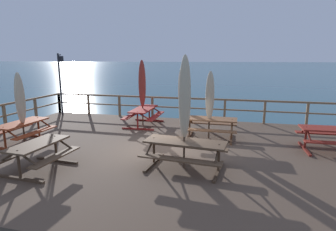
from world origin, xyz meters
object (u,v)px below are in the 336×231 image
object	(u,v)px
patio_umbrella_short_mid	(185,98)
lamp_post_hooked	(60,75)
picnic_table_mid_right	(185,148)
patio_umbrella_tall_back_right	(142,84)
picnic_table_front_right	(38,151)
patio_umbrella_tall_mid_left	(210,96)
picnic_table_back_right	(144,113)
picnic_table_back_left	(210,124)
patio_umbrella_tall_mid_right	(20,99)
patio_umbrella_short_front	(182,89)
picnic_table_mid_centre	(329,135)
picnic_table_front_left	(22,128)

from	to	relation	value
patio_umbrella_short_mid	lamp_post_hooked	xyz separation A→B (m)	(-7.42, 5.26, 0.17)
picnic_table_mid_right	lamp_post_hooked	bearing A→B (deg)	144.68
picnic_table_mid_right	patio_umbrella_tall_back_right	size ratio (longest dim) A/B	0.80
picnic_table_front_right	patio_umbrella_tall_mid_left	bearing A→B (deg)	45.03
picnic_table_back_right	picnic_table_mid_right	distance (m)	5.16
picnic_table_back_left	patio_umbrella_tall_mid_left	world-z (taller)	patio_umbrella_tall_mid_left
patio_umbrella_tall_back_right	patio_umbrella_tall_mid_right	xyz separation A→B (m)	(-3.14, -3.63, -0.25)
patio_umbrella_short_front	picnic_table_mid_centre	bearing A→B (deg)	-19.77
patio_umbrella_short_mid	patio_umbrella_tall_mid_left	size ratio (longest dim) A/B	1.21
picnic_table_front_left	patio_umbrella_tall_mid_right	bearing A→B (deg)	-18.62
patio_umbrella_short_front	patio_umbrella_tall_mid_right	distance (m)	6.09
picnic_table_front_left	patio_umbrella_tall_back_right	xyz separation A→B (m)	(3.20, 3.61, 1.28)
patio_umbrella_short_front	lamp_post_hooked	size ratio (longest dim) A/B	0.83
picnic_table_back_left	picnic_table_front_right	bearing A→B (deg)	-135.27
patio_umbrella_tall_back_right	patio_umbrella_tall_mid_left	world-z (taller)	patio_umbrella_tall_back_right
patio_umbrella_short_front	picnic_table_mid_right	bearing A→B (deg)	-77.60
patio_umbrella_tall_back_right	patio_umbrella_short_front	xyz separation A→B (m)	(1.80, -0.06, -0.15)
picnic_table_back_right	picnic_table_back_left	world-z (taller)	same
patio_umbrella_tall_mid_left	lamp_post_hooked	size ratio (longest dim) A/B	0.79
picnic_table_back_right	lamp_post_hooked	xyz separation A→B (m)	(-4.75, 0.88, 1.55)
picnic_table_back_left	patio_umbrella_short_front	world-z (taller)	patio_umbrella_short_front
patio_umbrella_tall_mid_right	patio_umbrella_short_mid	bearing A→B (deg)	-7.43
picnic_table_front_right	picnic_table_mid_centre	bearing A→B (deg)	24.14
picnic_table_mid_right	patio_umbrella_tall_back_right	world-z (taller)	patio_umbrella_tall_back_right
picnic_table_front_left	patio_umbrella_tall_back_right	world-z (taller)	patio_umbrella_tall_back_right
picnic_table_front_left	patio_umbrella_tall_mid_left	xyz separation A→B (m)	(6.31, 2.22, 1.04)
patio_umbrella_short_front	picnic_table_front_left	bearing A→B (deg)	-144.61
lamp_post_hooked	patio_umbrella_tall_mid_left	bearing A→B (deg)	-16.14
picnic_table_mid_centre	picnic_table_front_left	distance (m)	10.33
picnic_table_back_right	picnic_table_mid_right	world-z (taller)	same
picnic_table_mid_right	patio_umbrella_short_front	bearing A→B (deg)	102.40
picnic_table_back_right	patio_umbrella_short_front	size ratio (longest dim) A/B	0.78
patio_umbrella_tall_mid_right	picnic_table_mid_centre	bearing A→B (deg)	9.56
patio_umbrella_tall_mid_left	picnic_table_front_right	bearing A→B (deg)	-134.97
picnic_table_back_right	lamp_post_hooked	distance (m)	5.08
patio_umbrella_tall_back_right	picnic_table_mid_centre	bearing A→B (deg)	-15.43
lamp_post_hooked	picnic_table_back_right	bearing A→B (deg)	-10.54
patio_umbrella_tall_mid_left	patio_umbrella_tall_back_right	bearing A→B (deg)	155.75
picnic_table_front_right	patio_umbrella_short_front	bearing A→B (deg)	62.79
picnic_table_mid_centre	patio_umbrella_tall_mid_left	world-z (taller)	patio_umbrella_tall_mid_left
picnic_table_mid_right	lamp_post_hooked	size ratio (longest dim) A/B	0.72
picnic_table_mid_centre	picnic_table_front_left	bearing A→B (deg)	-170.61
patio_umbrella_tall_back_right	patio_umbrella_short_front	size ratio (longest dim) A/B	1.09
picnic_table_front_left	picnic_table_mid_right	distance (m)	6.01
patio_umbrella_tall_back_right	picnic_table_front_right	bearing A→B (deg)	-100.34
picnic_table_mid_right	patio_umbrella_tall_mid_left	distance (m)	3.21
patio_umbrella_tall_mid_right	lamp_post_hooked	distance (m)	4.78
picnic_table_mid_centre	patio_umbrella_tall_back_right	distance (m)	7.36
patio_umbrella_tall_back_right	patio_umbrella_short_mid	world-z (taller)	patio_umbrella_short_mid
patio_umbrella_short_mid	patio_umbrella_tall_back_right	bearing A→B (deg)	121.75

